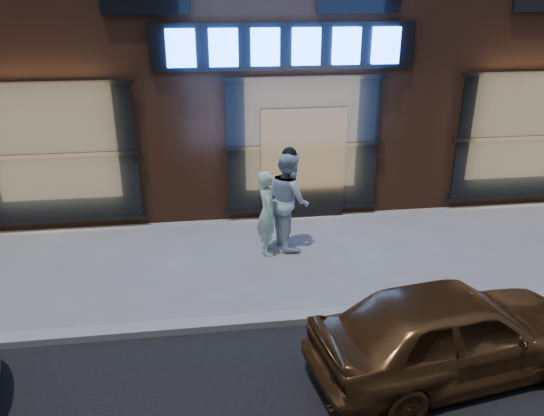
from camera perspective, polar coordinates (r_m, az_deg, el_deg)
The scene contains 5 objects.
ground at distance 8.31m, azimuth 8.41°, elevation -11.53°, with size 90.00×90.00×0.00m, color slate.
curb at distance 8.28m, azimuth 8.43°, elevation -11.18°, with size 60.00×0.25×0.12m, color gray.
man_bowtie at distance 9.77m, azimuth -0.51°, elevation -0.50°, with size 0.59×0.39×1.62m, color #B5EEC9.
man_cap at distance 10.02m, azimuth 1.82°, elevation 0.90°, with size 0.91×0.71×1.88m, color silver.
gold_sedan at distance 7.22m, azimuth 18.90°, elevation -12.42°, with size 1.48×3.69×1.26m, color brown.
Camera 1 is at (-2.11, -6.60, 4.60)m, focal length 35.00 mm.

